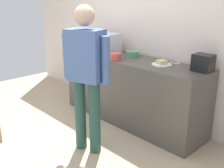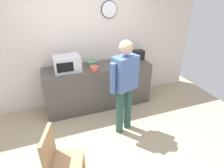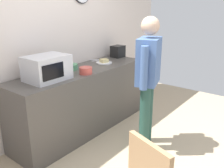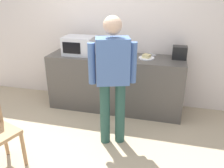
{
  "view_description": "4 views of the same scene",
  "coord_description": "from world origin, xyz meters",
  "px_view_note": "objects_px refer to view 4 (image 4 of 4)",
  "views": [
    {
      "loc": [
        2.69,
        -1.5,
        1.77
      ],
      "look_at": [
        0.33,
        0.74,
        0.7
      ],
      "focal_mm": 43.06,
      "sensor_mm": 36.0,
      "label": 1
    },
    {
      "loc": [
        -0.7,
        -2.2,
        2.36
      ],
      "look_at": [
        0.39,
        0.8,
        0.7
      ],
      "focal_mm": 29.4,
      "sensor_mm": 36.0,
      "label": 2
    },
    {
      "loc": [
        -2.14,
        -1.18,
        1.81
      ],
      "look_at": [
        0.43,
        0.84,
        0.74
      ],
      "focal_mm": 39.11,
      "sensor_mm": 36.0,
      "label": 3
    },
    {
      "loc": [
        1.06,
        -2.31,
        1.97
      ],
      "look_at": [
        0.3,
        0.73,
        0.66
      ],
      "focal_mm": 36.84,
      "sensor_mm": 36.0,
      "label": 4
    }
  ],
  "objects_px": {
    "salad_bowl": "(112,52)",
    "person_standing": "(113,74)",
    "sandwich_plate": "(146,57)",
    "toaster": "(180,53)",
    "spoon_utensil": "(151,55)",
    "microwave": "(79,46)",
    "cereal_bowl": "(105,56)",
    "fork_utensil": "(152,54)"
  },
  "relations": [
    {
      "from": "sandwich_plate",
      "to": "spoon_utensil",
      "type": "xyz_separation_m",
      "value": [
        0.05,
        0.2,
        -0.02
      ]
    },
    {
      "from": "toaster",
      "to": "person_standing",
      "type": "xyz_separation_m",
      "value": [
        -0.81,
        -1.08,
        -0.04
      ]
    },
    {
      "from": "cereal_bowl",
      "to": "sandwich_plate",
      "type": "bearing_deg",
      "value": 18.24
    },
    {
      "from": "toaster",
      "to": "person_standing",
      "type": "height_order",
      "value": "person_standing"
    },
    {
      "from": "microwave",
      "to": "spoon_utensil",
      "type": "xyz_separation_m",
      "value": [
        1.16,
        0.23,
        -0.15
      ]
    },
    {
      "from": "fork_utensil",
      "to": "person_standing",
      "type": "xyz_separation_m",
      "value": [
        -0.38,
        -1.24,
        0.05
      ]
    },
    {
      "from": "person_standing",
      "to": "salad_bowl",
      "type": "bearing_deg",
      "value": 104.89
    },
    {
      "from": "cereal_bowl",
      "to": "fork_utensil",
      "type": "xyz_separation_m",
      "value": [
        0.7,
        0.48,
        -0.04
      ]
    },
    {
      "from": "spoon_utensil",
      "to": "person_standing",
      "type": "relative_size",
      "value": 0.1
    },
    {
      "from": "salad_bowl",
      "to": "fork_utensil",
      "type": "distance_m",
      "value": 0.69
    },
    {
      "from": "salad_bowl",
      "to": "person_standing",
      "type": "xyz_separation_m",
      "value": [
        0.29,
        -1.08,
        0.02
      ]
    },
    {
      "from": "microwave",
      "to": "salad_bowl",
      "type": "distance_m",
      "value": 0.54
    },
    {
      "from": "spoon_utensil",
      "to": "person_standing",
      "type": "xyz_separation_m",
      "value": [
        -0.36,
        -1.17,
        0.05
      ]
    },
    {
      "from": "cereal_bowl",
      "to": "spoon_utensil",
      "type": "bearing_deg",
      "value": 31.3
    },
    {
      "from": "microwave",
      "to": "toaster",
      "type": "bearing_deg",
      "value": 4.92
    },
    {
      "from": "sandwich_plate",
      "to": "spoon_utensil",
      "type": "bearing_deg",
      "value": 76.84
    },
    {
      "from": "microwave",
      "to": "cereal_bowl",
      "type": "relative_size",
      "value": 2.89
    },
    {
      "from": "toaster",
      "to": "fork_utensil",
      "type": "distance_m",
      "value": 0.47
    },
    {
      "from": "sandwich_plate",
      "to": "person_standing",
      "type": "xyz_separation_m",
      "value": [
        -0.31,
        -0.97,
        0.03
      ]
    },
    {
      "from": "toaster",
      "to": "fork_utensil",
      "type": "relative_size",
      "value": 1.29
    },
    {
      "from": "fork_utensil",
      "to": "cereal_bowl",
      "type": "bearing_deg",
      "value": -145.68
    },
    {
      "from": "salad_bowl",
      "to": "person_standing",
      "type": "relative_size",
      "value": 0.12
    },
    {
      "from": "toaster",
      "to": "fork_utensil",
      "type": "height_order",
      "value": "toaster"
    },
    {
      "from": "toaster",
      "to": "person_standing",
      "type": "bearing_deg",
      "value": -127.01
    },
    {
      "from": "microwave",
      "to": "sandwich_plate",
      "type": "relative_size",
      "value": 2.01
    },
    {
      "from": "cereal_bowl",
      "to": "toaster",
      "type": "distance_m",
      "value": 1.17
    },
    {
      "from": "person_standing",
      "to": "sandwich_plate",
      "type": "bearing_deg",
      "value": 72.2
    },
    {
      "from": "sandwich_plate",
      "to": "toaster",
      "type": "distance_m",
      "value": 0.52
    },
    {
      "from": "sandwich_plate",
      "to": "toaster",
      "type": "relative_size",
      "value": 1.13
    },
    {
      "from": "cereal_bowl",
      "to": "fork_utensil",
      "type": "relative_size",
      "value": 1.02
    },
    {
      "from": "toaster",
      "to": "microwave",
      "type": "bearing_deg",
      "value": -175.08
    },
    {
      "from": "microwave",
      "to": "cereal_bowl",
      "type": "distance_m",
      "value": 0.53
    },
    {
      "from": "microwave",
      "to": "spoon_utensil",
      "type": "bearing_deg",
      "value": 11.43
    },
    {
      "from": "cereal_bowl",
      "to": "fork_utensil",
      "type": "bearing_deg",
      "value": 34.32
    },
    {
      "from": "toaster",
      "to": "fork_utensil",
      "type": "xyz_separation_m",
      "value": [
        -0.43,
        0.16,
        -0.1
      ]
    },
    {
      "from": "microwave",
      "to": "sandwich_plate",
      "type": "xyz_separation_m",
      "value": [
        1.11,
        0.03,
        -0.13
      ]
    },
    {
      "from": "cereal_bowl",
      "to": "spoon_utensil",
      "type": "relative_size",
      "value": 1.02
    },
    {
      "from": "salad_bowl",
      "to": "spoon_utensil",
      "type": "height_order",
      "value": "salad_bowl"
    },
    {
      "from": "sandwich_plate",
      "to": "salad_bowl",
      "type": "xyz_separation_m",
      "value": [
        -0.6,
        0.11,
        0.02
      ]
    },
    {
      "from": "cereal_bowl",
      "to": "toaster",
      "type": "bearing_deg",
      "value": 15.58
    },
    {
      "from": "sandwich_plate",
      "to": "toaster",
      "type": "xyz_separation_m",
      "value": [
        0.5,
        0.11,
        0.08
      ]
    },
    {
      "from": "spoon_utensil",
      "to": "toaster",
      "type": "bearing_deg",
      "value": -11.95
    }
  ]
}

